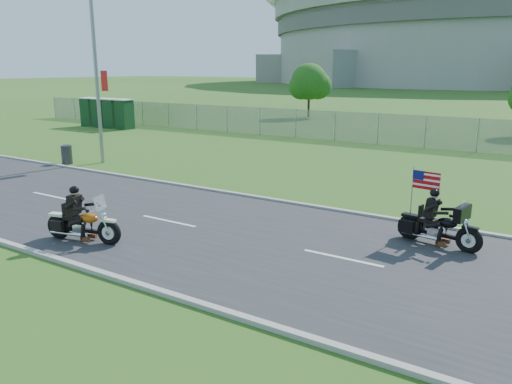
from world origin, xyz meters
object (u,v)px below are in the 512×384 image
Objects in this scene: porta_toilet_c at (101,113)px; motorcycle_follow at (438,227)px; porta_toilet_d at (90,112)px; motorcycle_lead at (82,225)px; porta_toilet_a at (124,115)px; porta_toilet_b at (112,114)px; trash_can at (67,155)px; streetlight at (98,51)px.

motorcycle_follow is (30.63, -14.65, -0.59)m from porta_toilet_c.
porta_toilet_d reaches higher than motorcycle_lead.
porta_toilet_b is at bearing 180.00° from porta_toilet_a.
porta_toilet_a is 1.00× the size of porta_toilet_b.
porta_toilet_b is (-1.40, 0.00, 0.00)m from porta_toilet_a.
motorcycle_lead is (23.40, -19.71, -0.63)m from porta_toilet_d.
trash_can is (12.93, -12.23, -0.68)m from porta_toilet_d.
motorcycle_follow is at bearing 16.50° from motorcycle_lead.
motorcycle_lead is 1.00× the size of motorcycle_follow.
porta_toilet_d is 35.22m from motorcycle_follow.
trash_can is at bearing -131.56° from streetlight.
porta_toilet_a is 1.00× the size of porta_toilet_d.
motorcycle_follow is at bearing -24.58° from porta_toilet_d.
motorcycle_follow is at bearing -25.56° from porta_toilet_c.
porta_toilet_c is at bearing 133.32° from trash_can.
trash_can is (11.53, -12.23, -0.68)m from porta_toilet_c.
motorcycle_follow is (27.83, -14.65, -0.59)m from porta_toilet_a.
porta_toilet_c is at bearing 139.94° from streetlight.
porta_toilet_b is at bearing 122.38° from motorcycle_lead.
porta_toilet_c is 2.46× the size of trash_can.
porta_toilet_a and porta_toilet_c have the same top height.
porta_toilet_b is 1.40m from porta_toilet_c.
porta_toilet_d is 17.81m from trash_can.
porta_toilet_b is (-11.42, 10.78, -4.49)m from streetlight.
streetlight is 4.14× the size of motorcycle_lead.
streetlight is 16.33m from porta_toilet_b.
streetlight reaches higher than motorcycle_follow.
porta_toilet_b reaches higher than motorcycle_lead.
porta_toilet_c is at bearing 163.71° from motorcycle_follow.
trash_can is (10.13, -12.23, -0.68)m from porta_toilet_b.
porta_toilet_a and porta_toilet_b have the same top height.
motorcycle_lead is at bearing -45.75° from porta_toilet_a.
porta_toilet_c is (-2.80, 0.00, 0.00)m from porta_toilet_a.
trash_can is (-1.29, -1.45, -5.17)m from streetlight.
porta_toilet_a and porta_toilet_d have the same top height.
porta_toilet_c reaches higher than trash_can.
streetlight is 4.16× the size of motorcycle_follow.
streetlight reaches higher than motorcycle_lead.
motorcycle_follow reaches higher than motorcycle_lead.
streetlight is at bearing -37.17° from porta_toilet_d.
porta_toilet_a is at bearing 0.00° from porta_toilet_d.
porta_toilet_b is at bearing 0.00° from porta_toilet_c.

